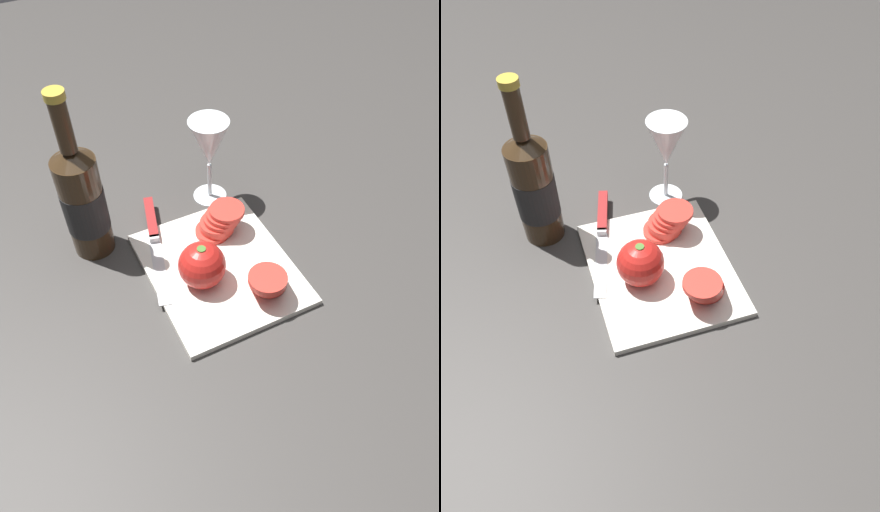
# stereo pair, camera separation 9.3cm
# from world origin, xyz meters

# --- Properties ---
(ground_plane) EXTENTS (3.00, 3.00, 0.00)m
(ground_plane) POSITION_xyz_m (0.00, 0.00, 0.00)
(ground_plane) COLOR #383533
(cutting_board) EXTENTS (0.31, 0.26, 0.01)m
(cutting_board) POSITION_xyz_m (0.04, 0.04, 0.01)
(cutting_board) COLOR silver
(cutting_board) RESTS_ON ground_plane
(wine_bottle) EXTENTS (0.08, 0.08, 0.34)m
(wine_bottle) POSITION_xyz_m (0.21, 0.23, 0.12)
(wine_bottle) COLOR #332314
(wine_bottle) RESTS_ON ground_plane
(wine_glass) EXTENTS (0.08, 0.08, 0.19)m
(wine_glass) POSITION_xyz_m (0.25, -0.04, 0.13)
(wine_glass) COLOR silver
(wine_glass) RESTS_ON ground_plane
(whole_tomato) EXTENTS (0.09, 0.09, 0.09)m
(whole_tomato) POSITION_xyz_m (0.03, 0.08, 0.06)
(whole_tomato) COLOR red
(whole_tomato) RESTS_ON cutting_board
(knife) EXTENTS (0.27, 0.09, 0.01)m
(knife) POSITION_xyz_m (0.19, 0.12, 0.02)
(knife) COLOR silver
(knife) RESTS_ON cutting_board
(tomato_slice_stack_near) EXTENTS (0.07, 0.10, 0.06)m
(tomato_slice_stack_near) POSITION_xyz_m (0.13, -0.01, 0.04)
(tomato_slice_stack_near) COLOR red
(tomato_slice_stack_near) RESTS_ON cutting_board
(tomato_slice_stack_far) EXTENTS (0.09, 0.09, 0.06)m
(tomato_slice_stack_far) POSITION_xyz_m (-0.05, -0.01, 0.04)
(tomato_slice_stack_far) COLOR red
(tomato_slice_stack_far) RESTS_ON cutting_board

